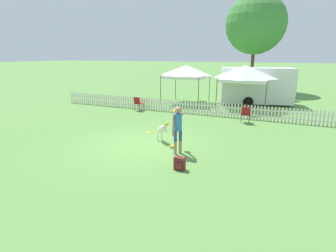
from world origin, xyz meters
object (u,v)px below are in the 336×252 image
object	(u,v)px
frisbee_near_dog	(171,146)
backpack_on_grass	(180,163)
canopy_tent_secondary	(186,72)
tree_left_grove	(256,24)
frisbee_near_handler	(149,133)
handler_person	(178,124)
folding_chair_blue_left	(138,102)
leaping_dog	(162,129)
folding_chair_center	(246,113)
equipment_trailer	(256,85)
canopy_tent_main	(245,73)

from	to	relation	value
frisbee_near_dog	backpack_on_grass	xyz separation A→B (m)	(1.08, -1.88, 0.19)
canopy_tent_secondary	tree_left_grove	xyz separation A→B (m)	(3.57, 8.90, 3.93)
canopy_tent_secondary	tree_left_grove	distance (m)	10.36
backpack_on_grass	frisbee_near_handler	bearing A→B (deg)	131.05
frisbee_near_dog	handler_person	bearing A→B (deg)	-50.52
frisbee_near_dog	folding_chair_blue_left	xyz separation A→B (m)	(-4.56, 5.34, 0.52)
leaping_dog	frisbee_near_dog	world-z (taller)	leaping_dog
backpack_on_grass	tree_left_grove	xyz separation A→B (m)	(-0.27, 20.04, 6.01)
backpack_on_grass	folding_chair_blue_left	bearing A→B (deg)	127.97
frisbee_near_handler	tree_left_grove	xyz separation A→B (m)	(2.44, 16.93, 6.20)
frisbee_near_handler	folding_chair_center	xyz separation A→B (m)	(3.77, 3.64, 0.51)
canopy_tent_secondary	equipment_trailer	world-z (taller)	canopy_tent_secondary
backpack_on_grass	canopy_tent_secondary	size ratio (longest dim) A/B	0.15
leaping_dog	backpack_on_grass	bearing A→B (deg)	78.23
leaping_dog	canopy_tent_secondary	xyz separation A→B (m)	(-2.24, 8.95, 1.71)
backpack_on_grass	frisbee_near_dog	bearing A→B (deg)	119.78
canopy_tent_secondary	tree_left_grove	world-z (taller)	tree_left_grove
folding_chair_blue_left	canopy_tent_main	xyz separation A→B (m)	(6.00, 3.46, 1.75)
handler_person	frisbee_near_dog	world-z (taller)	handler_person
handler_person	equipment_trailer	size ratio (longest dim) A/B	0.30
canopy_tent_main	tree_left_grove	distance (m)	10.15
frisbee_near_dog	tree_left_grove	world-z (taller)	tree_left_grove
equipment_trailer	folding_chair_blue_left	bearing A→B (deg)	-155.77
backpack_on_grass	canopy_tent_main	bearing A→B (deg)	88.08
equipment_trailer	backpack_on_grass	bearing A→B (deg)	-109.19
frisbee_near_handler	canopy_tent_main	world-z (taller)	canopy_tent_main
handler_person	leaping_dog	bearing A→B (deg)	90.46
handler_person	folding_chair_blue_left	bearing A→B (deg)	82.38
frisbee_near_dog	folding_chair_center	xyz separation A→B (m)	(2.14, 4.86, 0.51)
tree_left_grove	frisbee_near_dog	bearing A→B (deg)	-92.55
frisbee_near_handler	folding_chair_center	size ratio (longest dim) A/B	0.24
tree_left_grove	backpack_on_grass	bearing A→B (deg)	-89.23
canopy_tent_secondary	equipment_trailer	xyz separation A→B (m)	(4.76, 1.45, -0.92)
backpack_on_grass	folding_chair_blue_left	size ratio (longest dim) A/B	0.46
canopy_tent_main	leaping_dog	bearing A→B (deg)	-102.97
handler_person	backpack_on_grass	xyz separation A→B (m)	(0.58, -1.28, -0.89)
tree_left_grove	equipment_trailer	bearing A→B (deg)	-80.98
leaping_dog	equipment_trailer	world-z (taller)	equipment_trailer
frisbee_near_dog	folding_chair_blue_left	world-z (taller)	folding_chair_blue_left
handler_person	canopy_tent_secondary	xyz separation A→B (m)	(-3.26, 9.86, 1.19)
folding_chair_blue_left	canopy_tent_secondary	world-z (taller)	canopy_tent_secondary
backpack_on_grass	equipment_trailer	xyz separation A→B (m)	(0.91, 12.59, 1.15)
folding_chair_blue_left	folding_chair_center	distance (m)	6.72
canopy_tent_main	canopy_tent_secondary	world-z (taller)	canopy_tent_main
leaping_dog	frisbee_near_dog	xyz separation A→B (m)	(0.52, -0.30, -0.56)
backpack_on_grass	folding_chair_center	world-z (taller)	folding_chair_center
frisbee_near_handler	frisbee_near_dog	world-z (taller)	same
folding_chair_blue_left	leaping_dog	bearing A→B (deg)	138.89
tree_left_grove	handler_person	bearing A→B (deg)	-90.94
frisbee_near_handler	folding_chair_center	bearing A→B (deg)	44.01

